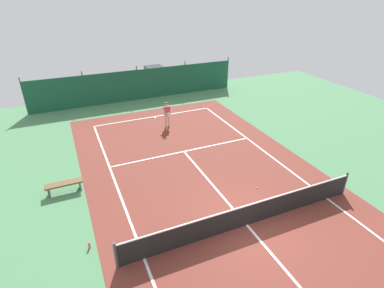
{
  "coord_description": "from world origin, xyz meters",
  "views": [
    {
      "loc": [
        -5.61,
        -7.5,
        8.35
      ],
      "look_at": [
        0.09,
        5.49,
        0.9
      ],
      "focal_mm": 28.79,
      "sensor_mm": 36.0,
      "label": 1
    }
  ],
  "objects_px": {
    "tennis_player": "(167,113)",
    "tennis_ball_midcourt": "(201,105)",
    "tennis_net": "(248,215)",
    "tennis_ball_near_player": "(257,188)",
    "parked_car": "(156,76)",
    "courtside_bench": "(64,185)",
    "water_bottle": "(89,245)"
  },
  "relations": [
    {
      "from": "parked_car",
      "to": "courtside_bench",
      "type": "distance_m",
      "value": 16.44
    },
    {
      "from": "water_bottle",
      "to": "tennis_ball_midcourt",
      "type": "bearing_deg",
      "value": 49.59
    },
    {
      "from": "tennis_player",
      "to": "parked_car",
      "type": "distance_m",
      "value": 9.29
    },
    {
      "from": "parked_car",
      "to": "water_bottle",
      "type": "relative_size",
      "value": 17.92
    },
    {
      "from": "tennis_player",
      "to": "tennis_ball_midcourt",
      "type": "bearing_deg",
      "value": -154.17
    },
    {
      "from": "tennis_player",
      "to": "water_bottle",
      "type": "xyz_separation_m",
      "value": [
        -6.04,
        -8.72,
        -0.84
      ]
    },
    {
      "from": "tennis_ball_midcourt",
      "to": "parked_car",
      "type": "distance_m",
      "value": 6.57
    },
    {
      "from": "tennis_net",
      "to": "water_bottle",
      "type": "xyz_separation_m",
      "value": [
        -5.75,
        1.26,
        -0.39
      ]
    },
    {
      "from": "courtside_bench",
      "to": "parked_car",
      "type": "bearing_deg",
      "value": 57.87
    },
    {
      "from": "tennis_ball_near_player",
      "to": "courtside_bench",
      "type": "distance_m",
      "value": 8.69
    },
    {
      "from": "tennis_ball_near_player",
      "to": "tennis_net",
      "type": "bearing_deg",
      "value": -133.4
    },
    {
      "from": "tennis_ball_near_player",
      "to": "courtside_bench",
      "type": "relative_size",
      "value": 0.04
    },
    {
      "from": "courtside_bench",
      "to": "water_bottle",
      "type": "bearing_deg",
      "value": -81.64
    },
    {
      "from": "parked_car",
      "to": "water_bottle",
      "type": "distance_m",
      "value": 19.56
    },
    {
      "from": "tennis_net",
      "to": "courtside_bench",
      "type": "bearing_deg",
      "value": 141.07
    },
    {
      "from": "tennis_ball_near_player",
      "to": "tennis_ball_midcourt",
      "type": "xyz_separation_m",
      "value": [
        2.24,
        10.84,
        0.0
      ]
    },
    {
      "from": "tennis_ball_near_player",
      "to": "courtside_bench",
      "type": "height_order",
      "value": "courtside_bench"
    },
    {
      "from": "tennis_net",
      "to": "tennis_ball_near_player",
      "type": "relative_size",
      "value": 153.33
    },
    {
      "from": "tennis_player",
      "to": "courtside_bench",
      "type": "height_order",
      "value": "tennis_player"
    },
    {
      "from": "tennis_ball_near_player",
      "to": "water_bottle",
      "type": "distance_m",
      "value": 7.5
    },
    {
      "from": "parked_car",
      "to": "tennis_ball_midcourt",
      "type": "bearing_deg",
      "value": -79.68
    },
    {
      "from": "tennis_player",
      "to": "tennis_ball_midcourt",
      "type": "distance_m",
      "value": 4.66
    },
    {
      "from": "tennis_net",
      "to": "water_bottle",
      "type": "relative_size",
      "value": 42.17
    },
    {
      "from": "courtside_bench",
      "to": "tennis_ball_near_player",
      "type": "bearing_deg",
      "value": -22.06
    },
    {
      "from": "tennis_ball_midcourt",
      "to": "water_bottle",
      "type": "bearing_deg",
      "value": -130.41
    },
    {
      "from": "tennis_ball_near_player",
      "to": "parked_car",
      "type": "height_order",
      "value": "parked_car"
    },
    {
      "from": "courtside_bench",
      "to": "water_bottle",
      "type": "relative_size",
      "value": 6.67
    },
    {
      "from": "water_bottle",
      "to": "parked_car",
      "type": "bearing_deg",
      "value": 65.28
    },
    {
      "from": "tennis_net",
      "to": "courtside_bench",
      "type": "xyz_separation_m",
      "value": [
        -6.31,
        5.1,
        -0.14
      ]
    },
    {
      "from": "tennis_net",
      "to": "water_bottle",
      "type": "height_order",
      "value": "tennis_net"
    },
    {
      "from": "tennis_player",
      "to": "courtside_bench",
      "type": "xyz_separation_m",
      "value": [
        -6.6,
        -4.88,
        -0.59
      ]
    },
    {
      "from": "tennis_net",
      "to": "tennis_ball_midcourt",
      "type": "xyz_separation_m",
      "value": [
        3.98,
        12.68,
        -0.48
      ]
    }
  ]
}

